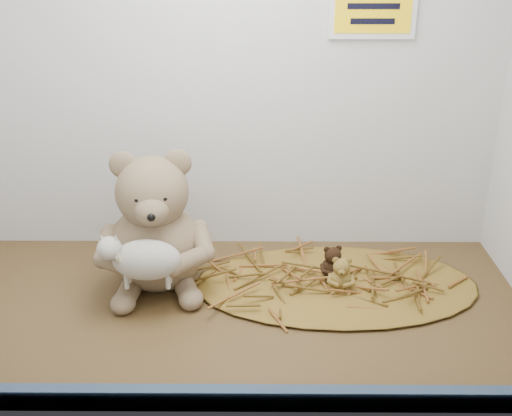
{
  "coord_description": "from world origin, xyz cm",
  "views": [
    {
      "loc": [
        6.63,
        -109.42,
        69.63
      ],
      "look_at": [
        5.84,
        2.87,
        20.68
      ],
      "focal_mm": 45.0,
      "sensor_mm": 36.0,
      "label": 1
    }
  ],
  "objects_px": {
    "main_teddy": "(154,220)",
    "toy_lamb": "(147,260)",
    "mini_teddy_brown": "(332,261)",
    "mini_teddy_tan": "(341,272)"
  },
  "relations": [
    {
      "from": "main_teddy",
      "to": "mini_teddy_brown",
      "type": "distance_m",
      "value": 0.39
    },
    {
      "from": "main_teddy",
      "to": "toy_lamb",
      "type": "distance_m",
      "value": 0.11
    },
    {
      "from": "main_teddy",
      "to": "toy_lamb",
      "type": "relative_size",
      "value": 1.73
    },
    {
      "from": "main_teddy",
      "to": "mini_teddy_brown",
      "type": "height_order",
      "value": "main_teddy"
    },
    {
      "from": "main_teddy",
      "to": "mini_teddy_tan",
      "type": "bearing_deg",
      "value": -12.26
    },
    {
      "from": "mini_teddy_tan",
      "to": "toy_lamb",
      "type": "bearing_deg",
      "value": -162.36
    },
    {
      "from": "toy_lamb",
      "to": "mini_teddy_tan",
      "type": "xyz_separation_m",
      "value": [
        0.38,
        0.07,
        -0.07
      ]
    },
    {
      "from": "main_teddy",
      "to": "mini_teddy_tan",
      "type": "height_order",
      "value": "main_teddy"
    },
    {
      "from": "main_teddy",
      "to": "toy_lamb",
      "type": "xyz_separation_m",
      "value": [
        0.0,
        -0.11,
        -0.03
      ]
    },
    {
      "from": "toy_lamb",
      "to": "main_teddy",
      "type": "bearing_deg",
      "value": 90.0
    }
  ]
}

